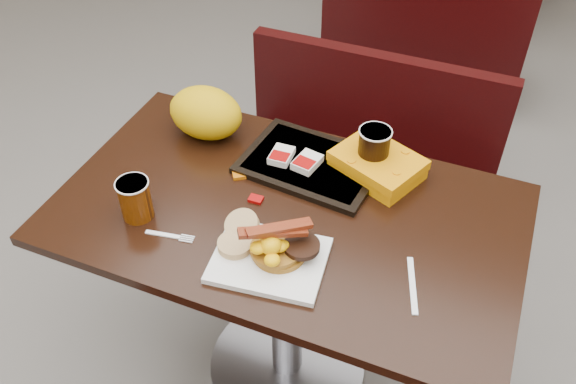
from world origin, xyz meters
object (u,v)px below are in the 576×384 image
at_px(bench_far_s, 428,26).
at_px(hashbrown_sleeve_right, 307,162).
at_px(pancake_stack, 279,250).
at_px(fork, 163,235).
at_px(clamshell, 377,165).
at_px(coffee_cup_near, 135,199).
at_px(hashbrown_sleeve_left, 282,156).
at_px(paper_bag, 206,113).
at_px(table_near, 287,299).
at_px(tray, 311,164).
at_px(knife, 412,285).
at_px(coffee_cup_far, 374,148).
at_px(bench_near_n, 357,165).
at_px(platter, 269,260).

bearing_deg(bench_far_s, hashbrown_sleeve_right, -90.32).
relative_size(pancake_stack, fork, 1.03).
bearing_deg(clamshell, hashbrown_sleeve_right, -138.83).
xyz_separation_m(coffee_cup_near, fork, (0.09, -0.04, -0.05)).
bearing_deg(hashbrown_sleeve_left, paper_bag, 168.48).
relative_size(table_near, tray, 3.21).
distance_m(pancake_stack, knife, 0.32).
height_order(fork, coffee_cup_far, coffee_cup_far).
height_order(bench_near_n, paper_bag, paper_bag).
bearing_deg(table_near, hashbrown_sleeve_right, 93.28).
bearing_deg(fork, bench_near_n, 64.80).
relative_size(bench_near_n, platter, 3.78).
bearing_deg(tray, bench_near_n, 95.00).
relative_size(bench_near_n, pancake_stack, 7.77).
xyz_separation_m(platter, knife, (0.33, 0.06, -0.01)).
height_order(table_near, knife, knife).
distance_m(pancake_stack, clamshell, 0.41).
distance_m(bench_near_n, hashbrown_sleeve_right, 0.68).
bearing_deg(platter, tray, 88.09).
relative_size(coffee_cup_near, coffee_cup_far, 0.96).
relative_size(tray, paper_bag, 1.70).
relative_size(bench_far_s, knife, 6.01).
height_order(fork, tray, tray).
height_order(platter, hashbrown_sleeve_right, hashbrown_sleeve_right).
bearing_deg(bench_far_s, platter, -89.21).
bearing_deg(coffee_cup_far, knife, -60.23).
height_order(coffee_cup_near, fork, coffee_cup_near).
height_order(tray, coffee_cup_far, coffee_cup_far).
height_order(bench_far_s, coffee_cup_near, coffee_cup_near).
height_order(bench_near_n, fork, fork).
xyz_separation_m(table_near, paper_bag, (-0.34, 0.21, 0.45)).
distance_m(knife, paper_bag, 0.78).
bearing_deg(bench_far_s, coffee_cup_near, -99.52).
bearing_deg(hashbrown_sleeve_right, fork, -112.80).
distance_m(platter, tray, 0.37).
bearing_deg(coffee_cup_near, paper_bag, 89.45).
xyz_separation_m(coffee_cup_near, paper_bag, (0.00, 0.37, 0.02)).
bearing_deg(pancake_stack, bench_near_n, 93.01).
bearing_deg(bench_near_n, tray, -90.51).
bearing_deg(tray, hashbrown_sleeve_right, -98.43).
distance_m(fork, paper_bag, 0.43).
xyz_separation_m(bench_near_n, bench_far_s, (0.00, 1.20, 0.00)).
bearing_deg(hashbrown_sleeve_right, knife, -27.39).
height_order(bench_far_s, coffee_cup_far, coffee_cup_far).
distance_m(coffee_cup_far, paper_bag, 0.50).
bearing_deg(hashbrown_sleeve_left, coffee_cup_far, 13.98).
relative_size(platter, paper_bag, 1.20).
relative_size(table_near, bench_far_s, 1.20).
bearing_deg(bench_far_s, pancake_stack, -88.74).
relative_size(bench_near_n, coffee_cup_near, 9.03).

